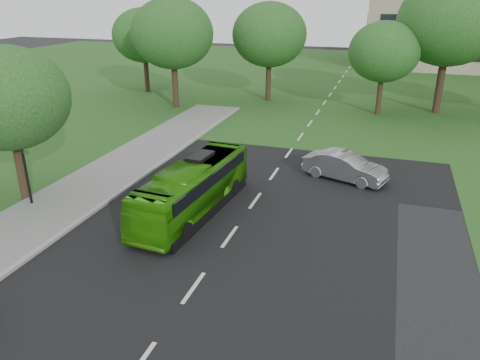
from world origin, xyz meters
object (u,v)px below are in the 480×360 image
at_px(traffic_light, 26,157).
at_px(tree_park_d, 450,22).
at_px(tree_park_f, 144,35).
at_px(tree_side_near, 7,98).
at_px(sedan, 345,167).
at_px(tree_park_a, 172,34).
at_px(tree_park_b, 269,35).
at_px(bus, 193,188).
at_px(tree_park_c, 384,52).

bearing_deg(traffic_light, tree_park_d, 73.93).
relative_size(tree_park_f, tree_side_near, 1.10).
distance_m(sedan, traffic_light, 16.75).
relative_size(tree_park_a, tree_park_d, 0.85).
bearing_deg(tree_park_b, tree_park_a, -144.05).
height_order(bus, sedan, bus).
height_order(tree_park_c, sedan, tree_park_c).
xyz_separation_m(tree_park_b, bus, (3.00, -25.54, -4.97)).
bearing_deg(traffic_light, tree_park_c, 79.00).
relative_size(tree_side_near, sedan, 1.64).
bearing_deg(tree_park_c, tree_side_near, -124.06).
xyz_separation_m(tree_park_d, tree_park_f, (-28.75, 0.36, -1.86)).
relative_size(tree_park_f, bus, 0.96).
distance_m(tree_park_d, tree_side_near, 34.11).
height_order(tree_park_c, bus, tree_park_c).
distance_m(tree_park_a, tree_park_b, 9.17).
distance_m(tree_park_c, traffic_light, 29.39).
distance_m(tree_park_f, traffic_light, 28.88).
bearing_deg(bus, tree_park_b, 101.23).
xyz_separation_m(tree_park_f, bus, (16.28, -25.54, -4.58)).
bearing_deg(bus, tree_park_d, 68.17).
relative_size(tree_park_a, tree_park_b, 1.05).
bearing_deg(sedan, tree_side_near, 135.35).
relative_size(tree_park_c, traffic_light, 1.76).
height_order(tree_park_f, bus, tree_park_f).
height_order(tree_park_a, tree_park_d, tree_park_d).
distance_m(tree_park_a, tree_park_c, 18.26).
bearing_deg(tree_park_c, tree_park_f, 173.85).
relative_size(tree_park_a, bus, 1.09).
xyz_separation_m(bus, sedan, (6.50, 6.52, -0.46)).
distance_m(tree_park_a, tree_park_f, 7.99).
height_order(tree_park_c, tree_park_f, tree_park_f).
bearing_deg(tree_park_a, tree_park_b, 35.95).
bearing_deg(tree_park_c, tree_park_b, 166.33).
bearing_deg(tree_park_b, traffic_light, -100.04).
xyz_separation_m(tree_park_a, sedan, (16.92, -13.63, -5.78)).
relative_size(tree_park_c, sedan, 1.66).
xyz_separation_m(tree_park_a, traffic_light, (2.56, -22.05, -3.94)).
bearing_deg(tree_park_c, bus, -108.25).
xyz_separation_m(tree_park_c, sedan, (-1.08, -16.44, -4.54)).
xyz_separation_m(tree_park_a, tree_park_f, (-5.86, 5.38, -0.74)).
distance_m(tree_park_d, bus, 28.82).
bearing_deg(tree_park_d, tree_park_f, 179.28).
relative_size(tree_park_f, sedan, 1.81).
xyz_separation_m(sedan, traffic_light, (-14.36, -8.42, 1.83)).
height_order(tree_park_a, traffic_light, tree_park_a).
relative_size(bus, traffic_light, 2.00).
xyz_separation_m(tree_side_near, sedan, (15.35, 7.86, -4.48)).
distance_m(tree_park_d, tree_park_f, 28.81).
distance_m(tree_park_c, bus, 24.53).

